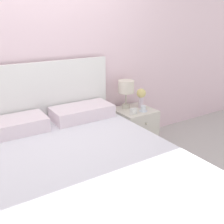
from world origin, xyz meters
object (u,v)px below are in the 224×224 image
table_lamp (126,88)px  flower_vase (141,96)px  nightstand (134,128)px  alarm_clock (133,111)px  bed (82,181)px  teacup (143,109)px

table_lamp → flower_vase: (0.18, -0.09, -0.10)m
nightstand → alarm_clock: 0.34m
table_lamp → nightstand: bearing=-59.7°
bed → flower_vase: 1.52m
bed → nightstand: bed is taller
nightstand → table_lamp: size_ratio=1.43×
table_lamp → flower_vase: bearing=-28.1°
bed → teacup: 1.38m
table_lamp → alarm_clock: size_ratio=4.50×
alarm_clock → bed: bearing=-148.0°
nightstand → table_lamp: 0.54m
alarm_clock → nightstand: bearing=47.1°
bed → nightstand: (1.13, 0.76, -0.04)m
nightstand → flower_vase: (0.11, 0.02, 0.43)m
bed → alarm_clock: 1.23m
nightstand → bed: bearing=-146.2°
teacup → alarm_clock: bearing=-175.4°
bed → alarm_clock: size_ratio=26.62×
flower_vase → teacup: flower_vase is taller
nightstand → flower_vase: size_ratio=2.04×
bed → flower_vase: size_ratio=8.43×
flower_vase → teacup: (-0.06, -0.12, -0.13)m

